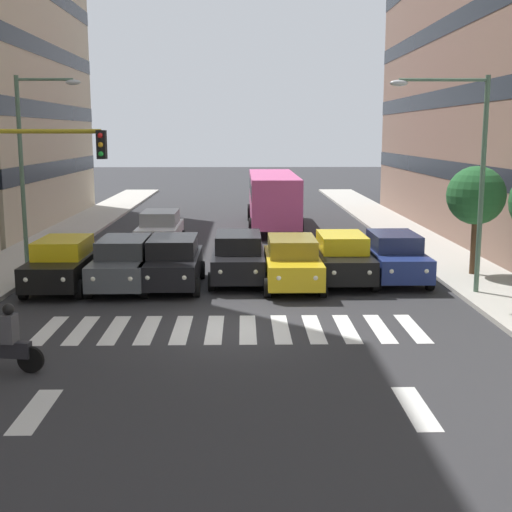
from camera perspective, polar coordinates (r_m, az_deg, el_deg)
name	(u,v)px	position (r m, az deg, el deg)	size (l,w,h in m)	color
ground_plane	(231,329)	(18.78, -2.07, -6.09)	(180.00, 180.00, 0.00)	#2D2D30
crosswalk_markings	(231,329)	(18.78, -2.07, -6.08)	(10.35, 2.80, 0.01)	silver
lane_arrow_0	(416,408)	(13.99, 13.11, -12.16)	(0.50, 2.20, 0.01)	silver
lane_arrow_1	(36,411)	(14.16, -17.80, -12.12)	(0.50, 2.20, 0.01)	silver
car_0	(394,257)	(25.14, 11.39, -0.05)	(2.02, 4.44, 1.72)	navy
car_1	(342,258)	(24.61, 7.15, -0.14)	(2.02, 4.44, 1.72)	black
car_2	(292,262)	(23.63, 3.01, -0.50)	(2.02, 4.44, 1.72)	gold
car_3	(238,257)	(24.55, -1.47, -0.09)	(2.02, 4.44, 1.72)	black
car_4	(173,262)	(23.81, -6.91, -0.48)	(2.02, 4.44, 1.72)	black
car_5	(124,263)	(23.90, -10.91, -0.56)	(2.02, 4.44, 1.72)	#474C51
car_6	(63,263)	(24.26, -15.73, -0.60)	(2.02, 4.44, 1.72)	black
car_row2_0	(160,229)	(31.89, -7.96, 2.20)	(2.02, 4.44, 1.72)	silver
bus_behind_traffic	(273,195)	(38.59, 1.40, 5.12)	(2.78, 10.50, 3.00)	#DB5193
motorcycle_with_rider	(8,344)	(16.32, -19.90, -6.87)	(1.70, 0.41, 1.57)	black
traffic_light_gantry	(11,194)	(19.70, -19.63, 4.90)	(3.71, 0.36, 5.50)	#AD991E
street_lamp_left	(467,160)	(22.88, 17.06, 7.58)	(3.13, 0.28, 6.87)	#4C6B56
street_lamp_right	(31,154)	(27.18, -18.19, 8.05)	(2.43, 0.28, 7.18)	#4C6B56
street_tree_1	(476,196)	(26.12, 17.78, 4.78)	(2.12, 2.12, 3.95)	#513823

